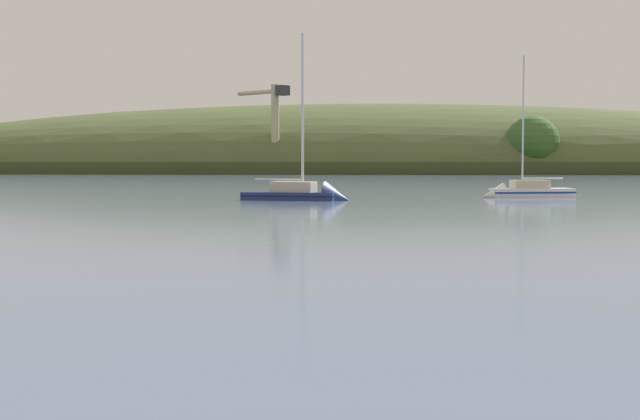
# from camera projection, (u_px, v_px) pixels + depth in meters

# --- Properties ---
(far_shoreline_hill) EXTENTS (428.83, 118.49, 41.95)m
(far_shoreline_hill) POSITION_uv_depth(u_px,v_px,m) (368.00, 171.00, 270.64)
(far_shoreline_hill) COLOR #35401E
(far_shoreline_hill) RESTS_ON ground
(dockside_crane) EXTENTS (15.59, 12.86, 23.45)m
(dockside_crane) POSITION_uv_depth(u_px,v_px,m) (274.00, 128.00, 230.68)
(dockside_crane) COLOR #4C4C51
(dockside_crane) RESTS_ON ground
(sailboat_near_mooring) EXTENTS (8.98, 4.59, 14.81)m
(sailboat_near_mooring) POSITION_uv_depth(u_px,v_px,m) (306.00, 197.00, 70.29)
(sailboat_near_mooring) COLOR navy
(sailboat_near_mooring) RESTS_ON ground
(sailboat_far_left) EXTENTS (8.31, 4.15, 13.22)m
(sailboat_far_left) POSITION_uv_depth(u_px,v_px,m) (522.00, 194.00, 75.85)
(sailboat_far_left) COLOR white
(sailboat_far_left) RESTS_ON ground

